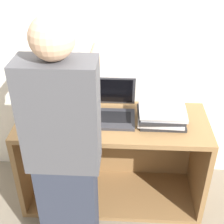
# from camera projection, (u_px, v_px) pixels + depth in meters

# --- Properties ---
(ground_plane) EXTENTS (12.00, 12.00, 0.00)m
(ground_plane) POSITION_uv_depth(u_px,v_px,m) (111.00, 221.00, 2.37)
(ground_plane) COLOR #756B5B
(wall_back) EXTENTS (8.00, 0.05, 2.40)m
(wall_back) POSITION_uv_depth(u_px,v_px,m) (115.00, 40.00, 2.28)
(wall_back) COLOR silver
(wall_back) RESTS_ON ground_plane
(cart) EXTENTS (1.36, 0.54, 0.74)m
(cart) POSITION_uv_depth(u_px,v_px,m) (113.00, 154.00, 2.46)
(cart) COLOR olive
(cart) RESTS_ON ground_plane
(laptop_open) EXTENTS (0.31, 0.34, 0.27)m
(laptop_open) POSITION_uv_depth(u_px,v_px,m) (113.00, 109.00, 2.22)
(laptop_open) COLOR #333338
(laptop_open) RESTS_ON cart
(laptop_stack_left) EXTENTS (0.33, 0.27, 0.10)m
(laptop_stack_left) POSITION_uv_depth(u_px,v_px,m) (64.00, 113.00, 2.20)
(laptop_stack_left) COLOR slate
(laptop_stack_left) RESTS_ON cart
(laptop_stack_right) EXTENTS (0.34, 0.28, 0.12)m
(laptop_stack_right) POSITION_uv_depth(u_px,v_px,m) (162.00, 114.00, 2.16)
(laptop_stack_right) COLOR #232326
(laptop_stack_right) RESTS_ON cart
(person) EXTENTS (0.40, 0.53, 1.62)m
(person) POSITION_uv_depth(u_px,v_px,m) (65.00, 158.00, 1.75)
(person) COLOR #2D3342
(person) RESTS_ON ground_plane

